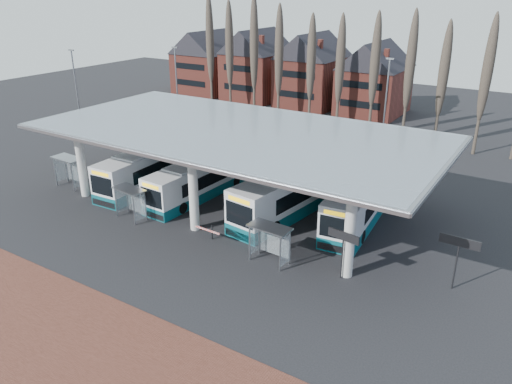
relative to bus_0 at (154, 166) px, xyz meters
The scene contains 18 objects.
ground 11.99m from the bus_0, 41.20° to the right, with size 140.00×140.00×0.00m, color black.
brick_strip 21.81m from the bus_0, 65.73° to the right, with size 70.00×10.00×0.03m, color brown.
station_canopy 9.82m from the bus_0, ahead, with size 32.00×16.00×6.34m.
poplar_row 27.65m from the bus_0, 70.45° to the left, with size 45.10×1.10×14.50m.
townhouse_row 37.06m from the bus_0, 100.66° to the left, with size 36.80×10.30×12.25m.
lamp_post_a 17.23m from the bus_0, 122.59° to the left, with size 0.80×0.16×10.17m.
lamp_post_b 23.82m from the bus_0, 50.58° to the left, with size 0.80×0.16×10.17m.
lamp_post_d 18.52m from the bus_0, 160.11° to the left, with size 0.80×0.16×10.17m.
bus_0 is the anchor object (origin of this frame).
bus_1 5.38m from the bus_0, ahead, with size 2.98×11.71×3.23m.
bus_2 13.68m from the bus_0, ahead, with size 4.49×13.43×3.66m.
bus_3 18.89m from the bus_0, ahead, with size 3.72×12.58×3.44m.
shelter_0 7.34m from the bus_0, 142.64° to the right, with size 3.01×1.62×2.73m.
shelter_1 7.30m from the bus_0, 60.40° to the right, with size 2.83×1.70×2.48m.
shelter_2 17.23m from the bus_0, 21.58° to the right, with size 2.85×1.56×2.58m.
info_sign_0 21.56m from the bus_0, 15.58° to the right, with size 2.13×0.47×3.18m.
info_sign_1 27.08m from the bus_0, ahead, with size 2.31×0.19×3.43m.
barrier 12.66m from the bus_0, 29.97° to the right, with size 2.15×0.63×1.08m.
Camera 1 is at (21.44, -23.15, 16.82)m, focal length 35.00 mm.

